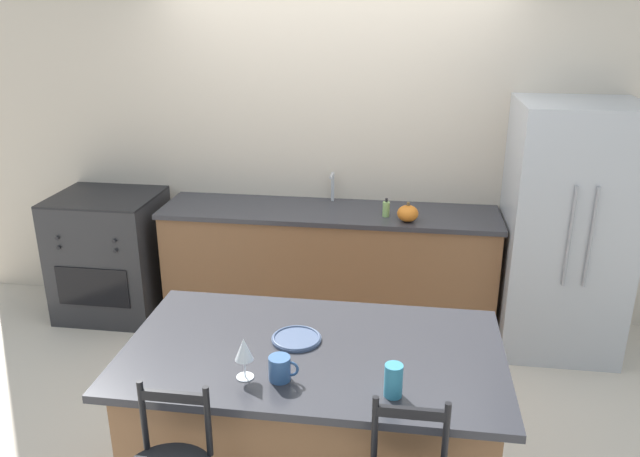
{
  "coord_description": "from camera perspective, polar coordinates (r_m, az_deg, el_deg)",
  "views": [
    {
      "loc": [
        0.55,
        -3.92,
        2.35
      ],
      "look_at": [
        0.07,
        -0.61,
        1.12
      ],
      "focal_mm": 35.0,
      "sensor_mm": 36.0,
      "label": 1
    }
  ],
  "objects": [
    {
      "name": "kitchen_island",
      "position": [
        3.02,
        -0.61,
        -18.34
      ],
      "size": [
        1.65,
        0.94,
        0.92
      ],
      "color": "brown",
      "rests_on": "ground_plane"
    },
    {
      "name": "back_counter",
      "position": [
        4.71,
        0.81,
        -3.49
      ],
      "size": [
        2.45,
        0.63,
        0.92
      ],
      "color": "brown",
      "rests_on": "ground_plane"
    },
    {
      "name": "refrigerator",
      "position": [
        4.58,
        21.48,
        -0.11
      ],
      "size": [
        0.79,
        0.75,
        1.74
      ],
      "color": "#ADAFB5",
      "rests_on": "ground_plane"
    },
    {
      "name": "sink_faucet",
      "position": [
        4.68,
        1.14,
        4.12
      ],
      "size": [
        0.02,
        0.13,
        0.22
      ],
      "color": "#ADAFB5",
      "rests_on": "back_counter"
    },
    {
      "name": "tumbler_cup",
      "position": [
        2.45,
        6.73,
        -13.63
      ],
      "size": [
        0.07,
        0.07,
        0.13
      ],
      "color": "teal",
      "rests_on": "kitchen_island"
    },
    {
      "name": "ground_plane",
      "position": [
        4.6,
        0.2,
        -10.51
      ],
      "size": [
        18.0,
        18.0,
        0.0
      ],
      "primitive_type": "plane",
      "color": "beige"
    },
    {
      "name": "coffee_mug",
      "position": [
        2.54,
        -3.65,
        -12.64
      ],
      "size": [
        0.12,
        0.09,
        0.1
      ],
      "color": "#335689",
      "rests_on": "kitchen_island"
    },
    {
      "name": "soap_bottle",
      "position": [
        4.39,
        6.07,
        1.8
      ],
      "size": [
        0.05,
        0.05,
        0.13
      ],
      "color": "#89B260",
      "rests_on": "back_counter"
    },
    {
      "name": "pumpkin_decoration",
      "position": [
        4.31,
        8.03,
        1.38
      ],
      "size": [
        0.15,
        0.15,
        0.14
      ],
      "color": "orange",
      "rests_on": "back_counter"
    },
    {
      "name": "wall_back",
      "position": [
        4.72,
        1.34,
        7.93
      ],
      "size": [
        6.0,
        0.07,
        2.7
      ],
      "color": "beige",
      "rests_on": "ground_plane"
    },
    {
      "name": "oven_range",
      "position": [
        5.13,
        -18.51,
        -2.27
      ],
      "size": [
        0.77,
        0.7,
        0.96
      ],
      "color": "#28282B",
      "rests_on": "ground_plane"
    },
    {
      "name": "wine_glass",
      "position": [
        2.53,
        -6.97,
        -10.99
      ],
      "size": [
        0.07,
        0.07,
        0.18
      ],
      "color": "white",
      "rests_on": "kitchen_island"
    },
    {
      "name": "dinner_plate",
      "position": [
        2.82,
        -2.17,
        -10.01
      ],
      "size": [
        0.22,
        0.22,
        0.02
      ],
      "color": "#425170",
      "rests_on": "kitchen_island"
    }
  ]
}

